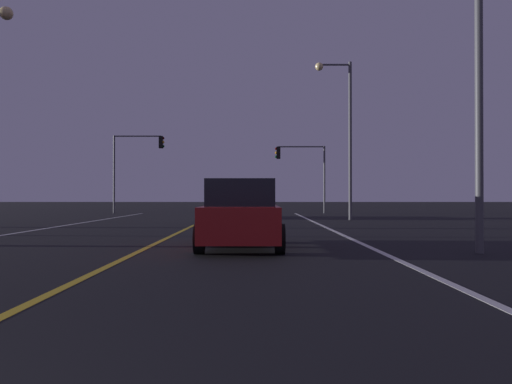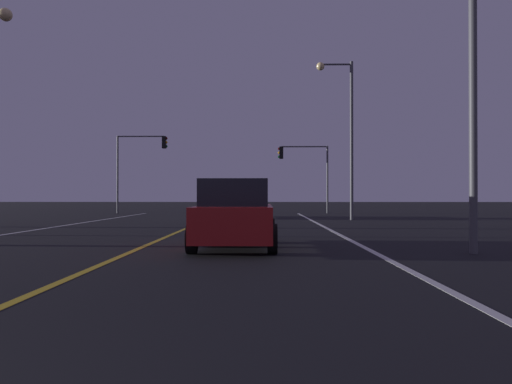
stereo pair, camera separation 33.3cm
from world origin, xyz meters
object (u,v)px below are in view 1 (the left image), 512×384
(car_ahead_far, at_px, (242,204))
(street_lamp_right_far, at_px, (344,121))
(street_lamp_right_near, at_px, (464,32))
(traffic_light_near_left, at_px, (140,155))
(traffic_light_near_right, at_px, (302,163))
(car_lead_same_lane, at_px, (243,215))

(car_ahead_far, relative_size, street_lamp_right_far, 0.51)
(car_ahead_far, height_order, street_lamp_right_near, street_lamp_right_near)
(traffic_light_near_left, relative_size, street_lamp_right_far, 0.68)
(car_ahead_far, xyz_separation_m, street_lamp_right_far, (5.62, -2.52, 4.52))
(traffic_light_near_right, relative_size, street_lamp_right_far, 0.59)
(traffic_light_near_left, height_order, street_lamp_right_far, street_lamp_right_far)
(traffic_light_near_left, relative_size, street_lamp_right_near, 0.73)
(car_lead_same_lane, relative_size, street_lamp_right_near, 0.54)
(car_lead_same_lane, height_order, traffic_light_near_left, traffic_light_near_left)
(traffic_light_near_right, bearing_deg, street_lamp_right_near, 93.26)
(car_lead_same_lane, height_order, car_ahead_far, same)
(car_ahead_far, height_order, street_lamp_right_far, street_lamp_right_far)
(street_lamp_right_far, bearing_deg, car_lead_same_lane, 70.24)
(car_ahead_far, xyz_separation_m, street_lamp_right_near, (5.64, -17.62, 4.21))
(car_lead_same_lane, relative_size, car_ahead_far, 1.00)
(traffic_light_near_right, height_order, traffic_light_near_left, traffic_light_near_left)
(traffic_light_near_left, bearing_deg, traffic_light_near_right, 0.00)
(traffic_light_near_right, bearing_deg, street_lamp_right_far, 98.00)
(street_lamp_right_near, relative_size, street_lamp_right_far, 0.94)
(traffic_light_near_right, xyz_separation_m, traffic_light_near_left, (-12.05, 0.00, 0.55))
(car_lead_same_lane, relative_size, street_lamp_right_far, 0.51)
(street_lamp_right_far, bearing_deg, car_ahead_far, -24.17)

